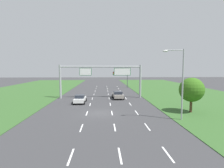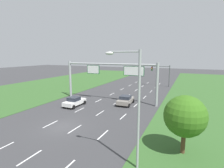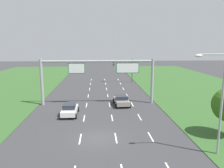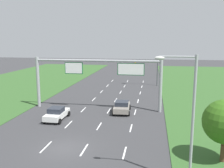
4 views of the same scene
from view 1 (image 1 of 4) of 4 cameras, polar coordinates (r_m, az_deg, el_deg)
The scene contains 11 objects.
ground_plane at distance 24.79m, azimuth -4.12°, elevation -9.46°, with size 200.00×200.00×0.00m, color #38383A.
grass_verge_right at distance 40.12m, azimuth 27.92°, elevation -4.39°, with size 24.00×120.00×0.06m, color #335B28.
lane_dashes_inner_left at distance 33.65m, azimuth -6.76°, elevation -5.60°, with size 0.14×56.40×0.01m.
lane_dashes_inner_right at distance 33.59m, azimuth -0.76°, elevation -5.58°, with size 0.14×56.40×0.01m.
lane_dashes_slip at distance 33.89m, azimuth 5.19°, elevation -5.51°, with size 0.14×56.40×0.01m.
car_near_red at distance 36.15m, azimuth 1.92°, elevation -3.61°, with size 2.39×4.19×1.50m.
car_lead_silver at distance 32.14m, azimuth -10.41°, elevation -4.80°, with size 2.09×4.12×1.50m.
sign_gantry at distance 36.66m, azimuth -3.26°, elevation 2.99°, with size 17.24×0.44×7.00m.
traffic_light_mast at distance 56.00m, azimuth 3.08°, elevation 2.67°, with size 4.76×0.49×5.60m.
street_lamp at distance 22.15m, azimuth 21.23°, elevation 1.78°, with size 2.61×0.32×8.50m.
roadside_tree_near at distance 26.85m, azimuth 24.53°, elevation -1.74°, with size 3.40×3.40×4.96m.
Camera 1 is at (0.59, -23.99, 6.22)m, focal length 28.00 mm.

